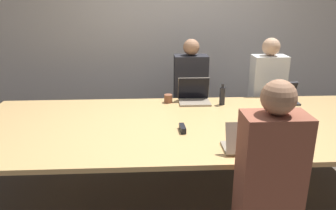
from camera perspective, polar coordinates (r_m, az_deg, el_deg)
ground_plane at (r=3.40m, az=3.06°, el=-15.24°), size 24.00×24.00×0.00m
curtain_wall at (r=4.63m, az=1.01°, el=12.50°), size 12.00×0.06×2.80m
conference_table at (r=3.06m, az=3.29°, el=-4.03°), size 3.97×1.58×0.76m
laptop_far_center at (r=3.64m, az=4.55°, el=1.72°), size 0.35×0.26×0.27m
person_far_center at (r=4.07m, az=3.89°, el=1.21°), size 0.40×0.24×1.41m
cup_far_center at (r=3.62m, az=0.04°, el=1.15°), size 0.09×0.09×0.09m
bottle_far_center at (r=3.57m, az=9.43°, el=1.61°), size 0.06×0.06×0.23m
laptop_near_midright at (r=2.55m, az=13.23°, el=-6.44°), size 0.31×0.25×0.24m
person_near_midright at (r=2.29m, az=17.08°, el=-13.87°), size 0.40×0.24×1.42m
laptop_far_right at (r=3.83m, az=19.14°, el=1.46°), size 0.34×0.23×0.23m
person_far_right at (r=4.21m, az=16.71°, el=1.22°), size 0.40×0.24×1.42m
stapler at (r=2.86m, az=2.54°, el=-4.10°), size 0.05×0.15×0.05m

